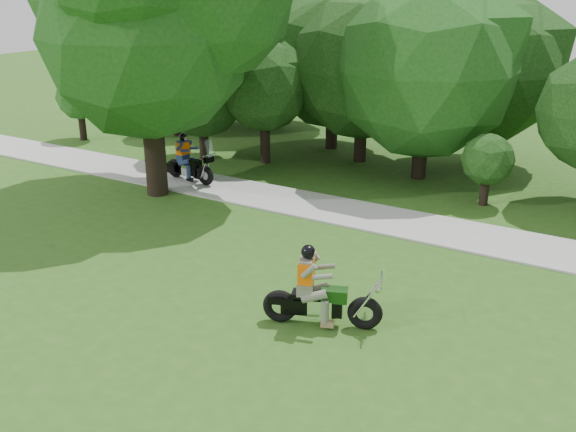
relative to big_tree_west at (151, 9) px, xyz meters
The scene contains 5 objects.
ground 13.82m from the big_tree_west, 33.03° to the right, with size 100.00×100.00×0.00m, color #2A5317.
walkway 12.05m from the big_tree_west, ahead, with size 60.00×2.20×0.06m, color #A2A29D.
big_tree_west is the anchor object (origin of this frame).
chopper_motorcycle 11.15m from the big_tree_west, 31.09° to the right, with size 2.39×1.26×1.75m.
touring_motorcycle 5.23m from the big_tree_west, 86.78° to the left, with size 2.16×0.79×1.65m.
Camera 1 is at (3.33, -8.44, 6.68)m, focal length 40.00 mm.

